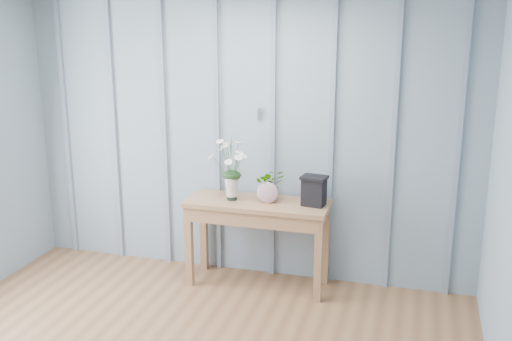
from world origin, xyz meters
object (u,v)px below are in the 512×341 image
(daisy_vase, at_px, (231,160))
(carved_box, at_px, (314,190))
(felt_disc_vessel, at_px, (268,193))
(sideboard, at_px, (258,214))

(daisy_vase, distance_m, carved_box, 0.73)
(felt_disc_vessel, height_order, carved_box, carved_box)
(sideboard, distance_m, carved_box, 0.53)
(sideboard, height_order, carved_box, carved_box)
(felt_disc_vessel, relative_size, carved_box, 0.73)
(carved_box, bearing_deg, daisy_vase, -177.11)
(daisy_vase, xyz_separation_m, carved_box, (0.69, 0.03, -0.22))
(sideboard, xyz_separation_m, daisy_vase, (-0.22, -0.01, 0.46))
(daisy_vase, relative_size, carved_box, 2.23)
(sideboard, relative_size, carved_box, 4.84)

